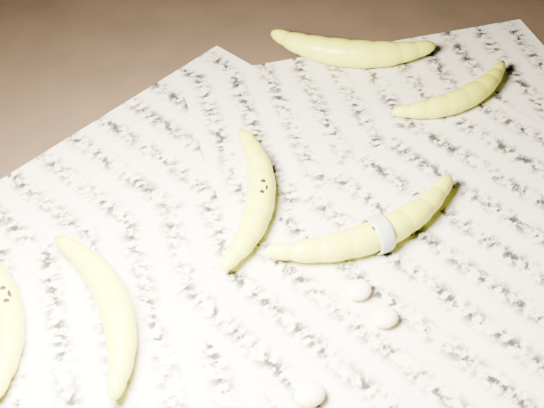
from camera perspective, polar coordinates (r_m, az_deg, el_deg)
name	(u,v)px	position (r m, az deg, el deg)	size (l,w,h in m)	color
ground	(276,226)	(0.91, 0.27, -1.67)	(3.00, 3.00, 0.00)	black
newspaper_patch	(314,235)	(0.89, 3.18, -2.33)	(0.90, 0.70, 0.01)	#B5AF9B
banana_left_a	(5,302)	(0.86, -19.44, -6.94)	(0.19, 0.05, 0.03)	gold
banana_left_b	(113,300)	(0.82, -11.89, -7.06)	(0.19, 0.06, 0.04)	gold
banana_center	(261,194)	(0.91, -0.85, 0.77)	(0.19, 0.06, 0.04)	gold
banana_taped	(379,232)	(0.87, 8.04, -2.10)	(0.22, 0.06, 0.04)	gold
banana_upper_a	(464,96)	(1.08, 14.25, 7.87)	(0.17, 0.05, 0.03)	gold
banana_upper_b	(350,51)	(1.12, 5.90, 11.37)	(0.20, 0.07, 0.04)	gold
measuring_tape	(379,232)	(0.87, 8.04, -2.10)	(0.05, 0.05, 0.00)	white
flesh_chunk_a	(310,392)	(0.76, 2.89, -13.98)	(0.03, 0.03, 0.02)	beige
flesh_chunk_b	(385,315)	(0.82, 8.54, -8.29)	(0.03, 0.02, 0.02)	beige
flesh_chunk_c	(359,288)	(0.83, 6.55, -6.31)	(0.03, 0.02, 0.02)	beige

